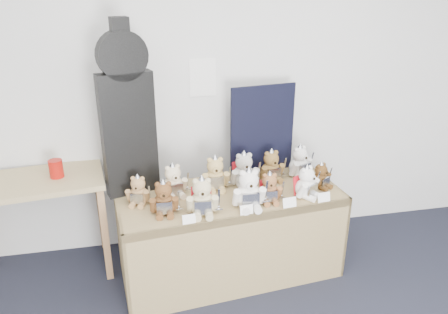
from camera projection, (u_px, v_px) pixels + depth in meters
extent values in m
plane|color=white|center=(211.00, 87.00, 3.47)|extent=(6.00, 0.00, 6.00)
cube|color=white|center=(203.00, 77.00, 3.42)|extent=(0.21, 0.00, 0.30)
cube|color=olive|center=(230.00, 197.00, 3.23)|extent=(1.71, 0.85, 0.06)
cube|color=olive|center=(245.00, 258.00, 3.06)|extent=(1.64, 0.19, 0.68)
cube|color=olive|center=(122.00, 252.00, 3.13)|extent=(0.09, 0.68, 0.68)
cube|color=olive|center=(323.00, 217.00, 3.58)|extent=(0.09, 0.68, 0.68)
cube|color=tan|center=(34.00, 182.00, 3.16)|extent=(1.03, 0.66, 0.04)
cube|color=#90633E|center=(105.00, 235.00, 3.25)|extent=(0.06, 0.06, 0.77)
cube|color=#90633E|center=(100.00, 207.00, 3.65)|extent=(0.06, 0.06, 0.77)
cube|color=black|center=(129.00, 135.00, 3.09)|extent=(0.39, 0.21, 0.89)
cylinder|color=black|center=(122.00, 55.00, 2.87)|extent=(0.35, 0.20, 0.33)
cube|color=black|center=(120.00, 34.00, 2.82)|extent=(0.13, 0.13, 0.22)
cube|color=black|center=(262.00, 130.00, 3.45)|extent=(0.54, 0.10, 0.72)
cylinder|color=#AB120B|center=(56.00, 169.00, 3.17)|extent=(0.10, 0.10, 0.13)
ellipsoid|color=brown|center=(164.00, 204.00, 2.93)|extent=(0.16, 0.14, 0.16)
sphere|color=brown|center=(163.00, 190.00, 2.89)|extent=(0.11, 0.11, 0.11)
cylinder|color=brown|center=(164.00, 195.00, 2.85)|extent=(0.05, 0.03, 0.05)
sphere|color=black|center=(164.00, 196.00, 2.84)|extent=(0.02, 0.02, 0.02)
sphere|color=brown|center=(157.00, 185.00, 2.87)|extent=(0.04, 0.04, 0.04)
sphere|color=brown|center=(169.00, 184.00, 2.88)|extent=(0.04, 0.04, 0.04)
cylinder|color=brown|center=(153.00, 205.00, 2.90)|extent=(0.05, 0.09, 0.12)
cylinder|color=brown|center=(175.00, 204.00, 2.92)|extent=(0.05, 0.09, 0.12)
cylinder|color=brown|center=(160.00, 214.00, 2.89)|extent=(0.05, 0.10, 0.05)
cylinder|color=brown|center=(170.00, 213.00, 2.90)|extent=(0.05, 0.10, 0.05)
cube|color=silver|center=(164.00, 208.00, 2.87)|extent=(0.10, 0.02, 0.09)
cone|color=silver|center=(163.00, 184.00, 2.87)|extent=(0.10, 0.10, 0.07)
cube|color=silver|center=(179.00, 201.00, 2.91)|extent=(0.01, 0.04, 0.16)
cube|color=silver|center=(179.00, 209.00, 2.93)|extent=(0.05, 0.01, 0.01)
ellipsoid|color=#C8B98D|center=(202.00, 203.00, 2.93)|extent=(0.18, 0.16, 0.17)
sphere|color=#C8B98D|center=(202.00, 188.00, 2.88)|extent=(0.13, 0.13, 0.13)
cylinder|color=#C8B98D|center=(203.00, 193.00, 2.84)|extent=(0.06, 0.03, 0.05)
sphere|color=black|center=(203.00, 194.00, 2.82)|extent=(0.02, 0.02, 0.02)
sphere|color=#C8B98D|center=(195.00, 181.00, 2.86)|extent=(0.04, 0.04, 0.04)
sphere|color=#C8B98D|center=(208.00, 181.00, 2.87)|extent=(0.04, 0.04, 0.04)
cylinder|color=#C8B98D|center=(190.00, 205.00, 2.89)|extent=(0.06, 0.10, 0.13)
cylinder|color=#C8B98D|center=(215.00, 203.00, 2.91)|extent=(0.06, 0.10, 0.13)
cylinder|color=#C8B98D|center=(197.00, 215.00, 2.88)|extent=(0.06, 0.12, 0.05)
cylinder|color=#C8B98D|center=(209.00, 214.00, 2.89)|extent=(0.06, 0.12, 0.05)
cube|color=silver|center=(203.00, 208.00, 2.86)|extent=(0.11, 0.03, 0.10)
cone|color=silver|center=(202.00, 180.00, 2.86)|extent=(0.11, 0.11, 0.08)
cube|color=silver|center=(219.00, 200.00, 2.89)|extent=(0.02, 0.04, 0.18)
cube|color=silver|center=(219.00, 209.00, 2.92)|extent=(0.05, 0.01, 0.01)
cube|color=red|center=(201.00, 197.00, 2.98)|extent=(0.14, 0.04, 0.16)
ellipsoid|color=white|center=(248.00, 196.00, 3.01)|extent=(0.19, 0.16, 0.19)
sphere|color=white|center=(249.00, 180.00, 2.97)|extent=(0.14, 0.14, 0.14)
cylinder|color=white|center=(251.00, 185.00, 2.92)|extent=(0.06, 0.03, 0.06)
sphere|color=black|center=(251.00, 186.00, 2.90)|extent=(0.02, 0.02, 0.02)
sphere|color=white|center=(242.00, 173.00, 2.94)|extent=(0.04, 0.04, 0.04)
sphere|color=white|center=(255.00, 172.00, 2.95)|extent=(0.04, 0.04, 0.04)
cylinder|color=white|center=(237.00, 197.00, 2.97)|extent=(0.05, 0.10, 0.14)
cylinder|color=white|center=(261.00, 195.00, 3.00)|extent=(0.05, 0.10, 0.14)
cylinder|color=white|center=(244.00, 208.00, 2.97)|extent=(0.06, 0.12, 0.06)
cylinder|color=white|center=(256.00, 207.00, 2.98)|extent=(0.06, 0.12, 0.06)
cube|color=silver|center=(251.00, 200.00, 2.95)|extent=(0.12, 0.02, 0.10)
cone|color=silver|center=(249.00, 172.00, 2.94)|extent=(0.12, 0.12, 0.09)
cube|color=silver|center=(266.00, 192.00, 2.98)|extent=(0.02, 0.05, 0.19)
cube|color=silver|center=(266.00, 202.00, 3.01)|extent=(0.06, 0.01, 0.01)
ellipsoid|color=brown|center=(269.00, 193.00, 3.09)|extent=(0.15, 0.13, 0.14)
sphere|color=brown|center=(269.00, 181.00, 3.06)|extent=(0.11, 0.11, 0.11)
cylinder|color=brown|center=(271.00, 185.00, 3.02)|extent=(0.05, 0.03, 0.04)
sphere|color=black|center=(271.00, 186.00, 3.00)|extent=(0.02, 0.02, 0.02)
sphere|color=brown|center=(265.00, 176.00, 3.04)|extent=(0.03, 0.03, 0.03)
sphere|color=brown|center=(274.00, 175.00, 3.05)|extent=(0.03, 0.03, 0.03)
cylinder|color=brown|center=(260.00, 194.00, 3.07)|extent=(0.05, 0.08, 0.11)
cylinder|color=brown|center=(279.00, 193.00, 3.08)|extent=(0.05, 0.08, 0.11)
cylinder|color=brown|center=(266.00, 202.00, 3.06)|extent=(0.05, 0.10, 0.04)
cylinder|color=brown|center=(275.00, 201.00, 3.07)|extent=(0.05, 0.10, 0.04)
cube|color=silver|center=(271.00, 196.00, 3.04)|extent=(0.09, 0.02, 0.08)
cone|color=silver|center=(270.00, 175.00, 3.04)|extent=(0.09, 0.09, 0.07)
cube|color=silver|center=(283.00, 190.00, 3.07)|extent=(0.01, 0.04, 0.15)
cube|color=silver|center=(282.00, 198.00, 3.09)|extent=(0.04, 0.01, 0.01)
cube|color=red|center=(267.00, 188.00, 3.14)|extent=(0.12, 0.03, 0.13)
ellipsoid|color=white|center=(306.00, 188.00, 3.16)|extent=(0.20, 0.20, 0.16)
sphere|color=white|center=(307.00, 175.00, 3.12)|extent=(0.11, 0.11, 0.11)
cylinder|color=white|center=(312.00, 178.00, 3.09)|extent=(0.05, 0.05, 0.05)
sphere|color=black|center=(314.00, 179.00, 3.08)|extent=(0.02, 0.02, 0.02)
sphere|color=white|center=(304.00, 171.00, 3.08)|extent=(0.04, 0.04, 0.04)
sphere|color=white|center=(310.00, 168.00, 3.12)|extent=(0.04, 0.04, 0.04)
cylinder|color=white|center=(302.00, 191.00, 3.09)|extent=(0.08, 0.10, 0.12)
cylinder|color=white|center=(314.00, 185.00, 3.19)|extent=(0.08, 0.10, 0.12)
cylinder|color=white|center=(309.00, 197.00, 3.12)|extent=(0.09, 0.11, 0.05)
cylinder|color=white|center=(314.00, 194.00, 3.16)|extent=(0.09, 0.11, 0.05)
cube|color=silver|center=(313.00, 190.00, 3.12)|extent=(0.09, 0.07, 0.09)
cone|color=silver|center=(307.00, 169.00, 3.10)|extent=(0.10, 0.10, 0.07)
cube|color=silver|center=(317.00, 181.00, 3.19)|extent=(0.03, 0.04, 0.16)
cube|color=silver|center=(316.00, 189.00, 3.21)|extent=(0.04, 0.03, 0.01)
cube|color=red|center=(299.00, 184.00, 3.19)|extent=(0.12, 0.09, 0.14)
ellipsoid|color=#55381D|center=(320.00, 180.00, 3.30)|extent=(0.17, 0.16, 0.13)
sphere|color=#55381D|center=(321.00, 170.00, 3.27)|extent=(0.10, 0.10, 0.10)
cylinder|color=#55381D|center=(325.00, 172.00, 3.24)|extent=(0.05, 0.04, 0.04)
sphere|color=black|center=(327.00, 173.00, 3.23)|extent=(0.02, 0.02, 0.02)
sphere|color=#55381D|center=(319.00, 167.00, 3.23)|extent=(0.03, 0.03, 0.03)
sphere|color=#55381D|center=(324.00, 164.00, 3.27)|extent=(0.03, 0.03, 0.03)
cylinder|color=#55381D|center=(317.00, 183.00, 3.25)|extent=(0.07, 0.08, 0.10)
cylinder|color=#55381D|center=(327.00, 178.00, 3.33)|extent=(0.07, 0.08, 0.10)
cylinder|color=#55381D|center=(322.00, 188.00, 3.27)|extent=(0.08, 0.09, 0.04)
cylinder|color=#55381D|center=(327.00, 186.00, 3.30)|extent=(0.08, 0.09, 0.04)
cube|color=silver|center=(326.00, 182.00, 3.26)|extent=(0.08, 0.06, 0.07)
cone|color=silver|center=(322.00, 165.00, 3.25)|extent=(0.08, 0.08, 0.06)
cube|color=silver|center=(330.00, 175.00, 3.32)|extent=(0.03, 0.03, 0.14)
cube|color=silver|center=(329.00, 181.00, 3.34)|extent=(0.04, 0.02, 0.01)
ellipsoid|color=beige|center=(173.00, 187.00, 3.17)|extent=(0.19, 0.17, 0.16)
sphere|color=beige|center=(173.00, 173.00, 3.13)|extent=(0.12, 0.12, 0.12)
cylinder|color=beige|center=(175.00, 177.00, 3.10)|extent=(0.05, 0.04, 0.05)
sphere|color=black|center=(176.00, 178.00, 3.08)|extent=(0.02, 0.02, 0.02)
sphere|color=beige|center=(167.00, 168.00, 3.10)|extent=(0.04, 0.04, 0.04)
sphere|color=beige|center=(177.00, 167.00, 3.13)|extent=(0.04, 0.04, 0.04)
cylinder|color=beige|center=(164.00, 189.00, 3.12)|extent=(0.06, 0.10, 0.12)
cylinder|color=beige|center=(184.00, 185.00, 3.18)|extent=(0.06, 0.10, 0.12)
cylinder|color=beige|center=(172.00, 196.00, 3.13)|extent=(0.07, 0.11, 0.05)
cylinder|color=beige|center=(181.00, 194.00, 3.16)|extent=(0.07, 0.11, 0.05)
cube|color=silver|center=(176.00, 190.00, 3.12)|extent=(0.10, 0.04, 0.09)
cone|color=silver|center=(172.00, 167.00, 3.11)|extent=(0.10, 0.10, 0.08)
cube|color=silver|center=(188.00, 182.00, 3.18)|extent=(0.02, 0.04, 0.17)
cube|color=silver|center=(188.00, 190.00, 3.20)|extent=(0.05, 0.02, 0.01)
ellipsoid|color=tan|center=(215.00, 179.00, 3.28)|extent=(0.17, 0.15, 0.17)
sphere|color=tan|center=(215.00, 166.00, 3.23)|extent=(0.12, 0.12, 0.12)
cylinder|color=tan|center=(216.00, 170.00, 3.19)|extent=(0.05, 0.03, 0.05)
sphere|color=black|center=(217.00, 171.00, 3.17)|extent=(0.02, 0.02, 0.02)
sphere|color=tan|center=(210.00, 160.00, 3.21)|extent=(0.04, 0.04, 0.04)
sphere|color=tan|center=(220.00, 159.00, 3.22)|extent=(0.04, 0.04, 0.04)
cylinder|color=tan|center=(205.00, 180.00, 3.24)|extent=(0.05, 0.09, 0.13)
cylinder|color=tan|center=(226.00, 179.00, 3.27)|extent=(0.05, 0.09, 0.13)
cylinder|color=tan|center=(211.00, 189.00, 3.24)|extent=(0.05, 0.11, 0.05)
cylinder|color=tan|center=(221.00, 188.00, 3.25)|extent=(0.05, 0.11, 0.05)
cube|color=silver|center=(217.00, 183.00, 3.22)|extent=(0.11, 0.02, 0.09)
cone|color=silver|center=(215.00, 159.00, 3.21)|extent=(0.10, 0.10, 0.08)
cube|color=silver|center=(230.00, 176.00, 3.25)|extent=(0.01, 0.04, 0.18)
cube|color=silver|center=(230.00, 184.00, 3.28)|extent=(0.05, 0.01, 0.01)
ellipsoid|color=beige|center=(244.00, 176.00, 3.33)|extent=(0.19, 0.16, 0.18)
sphere|color=beige|center=(244.00, 162.00, 3.28)|extent=(0.13, 0.13, 0.13)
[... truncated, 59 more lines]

